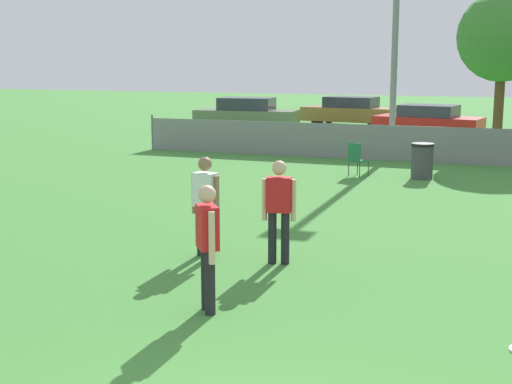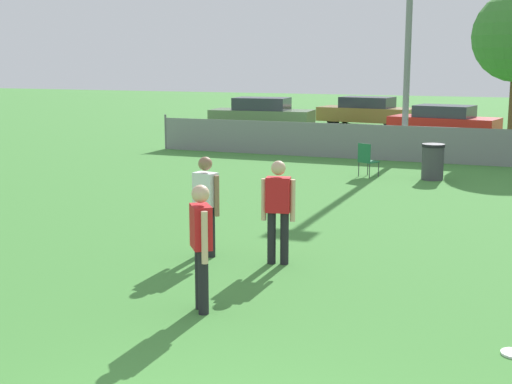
% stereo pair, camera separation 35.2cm
% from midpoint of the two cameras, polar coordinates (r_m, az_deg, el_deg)
% --- Properties ---
extents(fence_backline, '(20.74, 0.07, 1.21)m').
position_cam_midpoint_polar(fence_backline, '(22.20, 15.44, 3.59)').
color(fence_backline, gray).
rests_on(fence_backline, ground_plane).
extents(light_pole, '(0.90, 0.36, 8.23)m').
position_cam_midpoint_polar(light_pole, '(23.37, 10.73, 14.72)').
color(light_pole, gray).
rests_on(light_pole, ground_plane).
extents(tree_near_pole, '(2.95, 2.95, 5.32)m').
position_cam_midpoint_polar(tree_near_pole, '(24.96, 18.76, 11.66)').
color(tree_near_pole, brown).
rests_on(tree_near_pole, ground_plane).
extents(player_defender_red, '(0.51, 0.29, 1.60)m').
position_cam_midpoint_polar(player_defender_red, '(10.77, 0.91, -1.08)').
color(player_defender_red, black).
rests_on(player_defender_red, ground_plane).
extents(player_receiver_white, '(0.51, 0.29, 1.60)m').
position_cam_midpoint_polar(player_receiver_white, '(11.21, -4.96, -0.65)').
color(player_receiver_white, black).
rests_on(player_receiver_white, ground_plane).
extents(player_thrower_red, '(0.39, 0.43, 1.60)m').
position_cam_midpoint_polar(player_thrower_red, '(8.72, -5.05, -3.88)').
color(player_thrower_red, black).
rests_on(player_thrower_red, ground_plane).
extents(folding_chair_sideline, '(0.57, 0.57, 0.90)m').
position_cam_midpoint_polar(folding_chair_sideline, '(19.24, 7.54, 2.72)').
color(folding_chair_sideline, '#333338').
rests_on(folding_chair_sideline, ground_plane).
extents(trash_bin, '(0.59, 0.59, 0.94)m').
position_cam_midpoint_polar(trash_bin, '(19.18, 12.64, 2.44)').
color(trash_bin, '#3F3F44').
rests_on(trash_bin, ground_plane).
extents(parked_car_olive, '(4.66, 2.11, 1.44)m').
position_cam_midpoint_polar(parked_car_olive, '(32.00, -1.07, 6.21)').
color(parked_car_olive, black).
rests_on(parked_car_olive, ground_plane).
extents(parked_car_tan, '(4.73, 2.29, 1.36)m').
position_cam_midpoint_polar(parked_car_tan, '(34.64, 7.31, 6.42)').
color(parked_car_tan, black).
rests_on(parked_car_tan, ground_plane).
extents(parked_car_red, '(4.44, 2.46, 1.30)m').
position_cam_midpoint_polar(parked_car_red, '(29.73, 13.29, 5.54)').
color(parked_car_red, black).
rests_on(parked_car_red, ground_plane).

